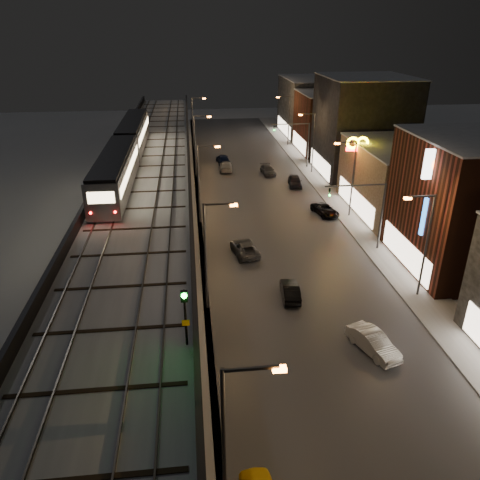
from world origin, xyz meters
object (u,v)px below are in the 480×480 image
car_near_white (290,291)px  car_mid_dark (226,166)px  sign_citgo (436,181)px  car_onc_white (268,171)px  car_onc_red (295,181)px  subway_train (126,149)px  rail_signal (185,307)px  car_far_white (223,159)px  car_mid_silver (245,249)px  car_onc_silver (373,343)px  car_onc_dark (325,210)px

car_near_white → car_mid_dark: size_ratio=0.80×
car_near_white → sign_citgo: bearing=-165.5°
car_onc_white → car_onc_red: car_onc_red is taller
subway_train → rail_signal: (6.40, -33.19, 0.53)m
car_far_white → car_onc_red: size_ratio=1.04×
rail_signal → car_near_white: bearing=59.4°
car_mid_silver → car_mid_dark: (0.57, 29.16, 0.07)m
car_mid_silver → car_onc_red: (9.57, 20.44, 0.08)m
car_mid_silver → rail_signal: bearing=66.9°
car_onc_white → sign_citgo: size_ratio=0.37×
car_mid_dark → car_onc_silver: bearing=103.1°
car_onc_white → car_onc_red: size_ratio=1.01×
rail_signal → car_onc_red: (15.11, 43.05, -8.09)m
car_mid_silver → car_onc_dark: bearing=-148.3°
rail_signal → car_onc_white: rail_signal is taller
car_far_white → sign_citgo: size_ratio=0.38×
car_onc_silver → car_mid_dark: bearing=78.6°
car_near_white → car_onc_dark: 19.56m
car_mid_silver → car_onc_silver: bearing=104.5°
subway_train → car_near_white: size_ratio=8.57×
subway_train → car_far_white: bearing=61.4°
car_mid_dark → car_near_white: bearing=98.3°
rail_signal → sign_citgo: 26.25m
car_onc_silver → car_near_white: bearing=99.8°
car_mid_dark → car_onc_white: 6.72m
subway_train → car_mid_dark: 23.65m
car_far_white → car_onc_dark: car_far_white is taller
car_far_white → car_onc_dark: bearing=107.7°
car_mid_silver → car_onc_red: size_ratio=1.08×
car_mid_silver → car_mid_dark: car_mid_dark is taller
subway_train → car_onc_red: (21.51, 9.87, -7.55)m
car_onc_silver → subway_train: bearing=105.9°
car_near_white → rail_signal: bearing=64.0°
car_mid_dark → car_far_white: (-0.16, 4.07, 0.05)m
car_onc_dark → car_far_white: bearing=100.7°
car_mid_silver → car_onc_silver: size_ratio=1.07×
car_mid_dark → car_far_white: 4.07m
rail_signal → car_near_white: size_ratio=0.79×
car_far_white → sign_citgo: 43.00m
sign_citgo → car_far_white: bearing=110.3°
car_mid_dark → sign_citgo: sign_citgo is taller
car_mid_dark → car_onc_white: bearing=161.1°
subway_train → car_mid_silver: 17.69m
car_mid_dark → car_onc_red: car_onc_red is taller
car_near_white → car_mid_silver: same height
car_near_white → car_onc_red: car_onc_red is taller
car_far_white → car_onc_silver: (6.66, -49.27, -0.04)m
car_far_white → car_mid_dark: bearing=86.5°
car_onc_dark → car_onc_red: bearing=83.5°
subway_train → sign_citgo: bearing=-32.1°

